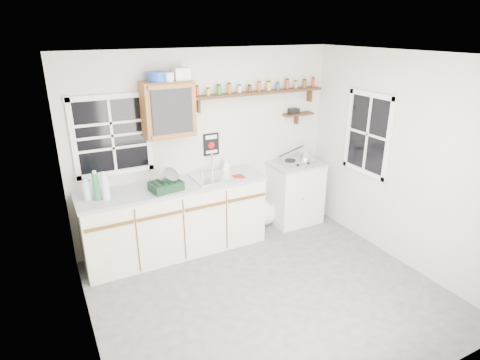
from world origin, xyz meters
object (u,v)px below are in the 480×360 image
spice_shelf (259,92)px  main_cabinet (176,219)px  dish_rack (167,183)px  upper_cabinet (168,109)px  right_cabinet (295,192)px  hotplate (298,161)px

spice_shelf → main_cabinet: bearing=-170.8°
spice_shelf → dish_rack: 1.74m
upper_cabinet → spice_shelf: 1.29m
right_cabinet → hotplate: bearing=-72.1°
right_cabinet → spice_shelf: (-0.52, 0.19, 1.48)m
main_cabinet → hotplate: bearing=0.2°
main_cabinet → spice_shelf: 1.98m
spice_shelf → dish_rack: (-1.43, -0.33, -0.93)m
upper_cabinet → hotplate: upper_cabinet is taller
right_cabinet → spice_shelf: bearing=160.1°
right_cabinet → dish_rack: dish_rack is taller
spice_shelf → dish_rack: size_ratio=4.84×
right_cabinet → upper_cabinet: bearing=176.2°
right_cabinet → hotplate: 0.49m
main_cabinet → upper_cabinet: size_ratio=3.55×
main_cabinet → right_cabinet: size_ratio=2.54×
right_cabinet → upper_cabinet: (-1.80, 0.12, 1.37)m
dish_rack → hotplate: 1.97m
hotplate → upper_cabinet: bearing=175.2°
upper_cabinet → hotplate: (1.81, -0.14, -0.88)m
right_cabinet → hotplate: size_ratio=1.79×
right_cabinet → spice_shelf: spice_shelf is taller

